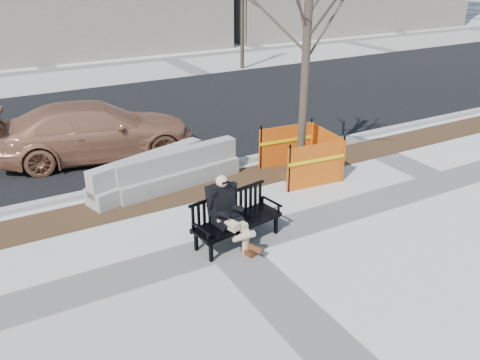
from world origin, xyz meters
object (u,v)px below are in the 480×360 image
object	(u,v)px
sedan	(99,157)
jersey_barrier_left	(150,188)
seated_man	(226,244)
tree_fence	(300,175)
bench	(237,241)
jersey_barrier_right	(179,185)

from	to	relation	value
sedan	jersey_barrier_left	bearing A→B (deg)	-159.76
seated_man	tree_fence	world-z (taller)	tree_fence
bench	seated_man	distance (m)	0.25
seated_man	jersey_barrier_left	xyz separation A→B (m)	(-0.42, 3.20, 0.00)
seated_man	jersey_barrier_right	distance (m)	3.04
jersey_barrier_right	jersey_barrier_left	bearing A→B (deg)	159.33
seated_man	jersey_barrier_right	size ratio (longest dim) A/B	0.45
bench	jersey_barrier_left	world-z (taller)	bench
bench	seated_man	world-z (taller)	seated_man
tree_fence	jersey_barrier_left	size ratio (longest dim) A/B	1.93
seated_man	sedan	distance (m)	5.97
seated_man	jersey_barrier_left	world-z (taller)	seated_man
seated_man	jersey_barrier_right	xyz separation A→B (m)	(0.27, 3.03, 0.00)
sedan	tree_fence	bearing A→B (deg)	-123.16
sedan	jersey_barrier_left	world-z (taller)	sedan
bench	jersey_barrier_right	world-z (taller)	bench
bench	jersey_barrier_left	xyz separation A→B (m)	(-0.67, 3.20, 0.00)
bench	tree_fence	world-z (taller)	tree_fence
tree_fence	seated_man	bearing A→B (deg)	-147.59
bench	jersey_barrier_right	distance (m)	3.04
seated_man	sedan	xyz separation A→B (m)	(-0.94, 5.89, 0.00)
seated_man	jersey_barrier_left	bearing A→B (deg)	87.91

